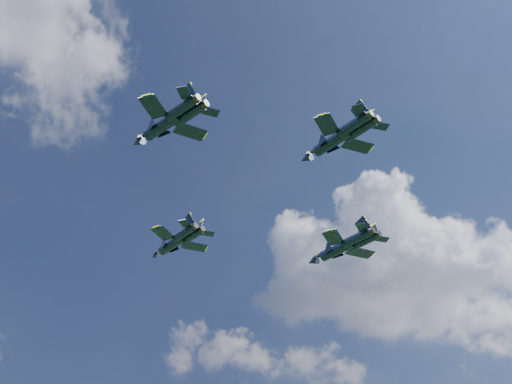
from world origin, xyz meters
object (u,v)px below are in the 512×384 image
object	(u,v)px
jet_right	(335,250)
jet_slot	(330,143)
jet_lead	(171,245)
jet_left	(161,127)

from	to	relation	value
jet_right	jet_slot	bearing A→B (deg)	-141.32
jet_right	jet_slot	distance (m)	27.49
jet_lead	jet_right	distance (m)	28.16
jet_right	jet_slot	world-z (taller)	jet_slot
jet_right	jet_slot	size ratio (longest dim) A/B	1.13
jet_left	jet_lead	bearing A→B (deg)	44.13
jet_slot	jet_right	bearing A→B (deg)	40.02
jet_lead	jet_slot	bearing A→B (deg)	-87.11
jet_lead	jet_left	distance (m)	26.55
jet_left	jet_right	distance (m)	39.42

